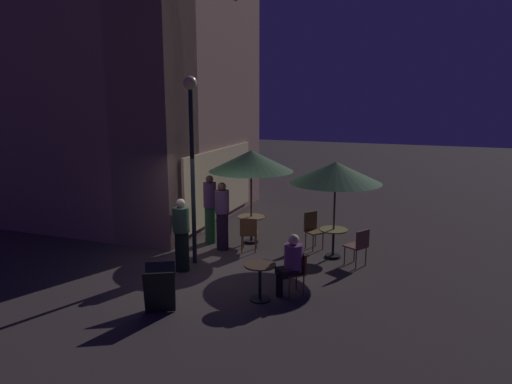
% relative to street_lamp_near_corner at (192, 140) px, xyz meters
% --- Properties ---
extents(ground_plane, '(60.00, 60.00, 0.00)m').
position_rel_street_lamp_near_corner_xyz_m(ground_plane, '(-0.37, -0.38, -2.92)').
color(ground_plane, '#393030').
extents(cafe_building, '(6.60, 7.07, 9.74)m').
position_rel_street_lamp_near_corner_xyz_m(cafe_building, '(2.59, 3.16, 1.94)').
color(cafe_building, '#9A7066').
rests_on(cafe_building, ground).
extents(street_lamp_near_corner, '(0.31, 0.31, 4.33)m').
position_rel_street_lamp_near_corner_xyz_m(street_lamp_near_corner, '(0.00, 0.00, 0.00)').
color(street_lamp_near_corner, black).
rests_on(street_lamp_near_corner, ground).
extents(menu_sandwich_board, '(0.82, 0.78, 0.85)m').
position_rel_street_lamp_near_corner_xyz_m(menu_sandwich_board, '(-2.53, -0.61, -2.49)').
color(menu_sandwich_board, black).
rests_on(menu_sandwich_board, ground).
extents(cafe_table_0, '(0.68, 0.68, 0.72)m').
position_rel_street_lamp_near_corner_xyz_m(cafe_table_0, '(1.52, -3.00, -2.42)').
color(cafe_table_0, black).
rests_on(cafe_table_0, ground).
extents(cafe_table_1, '(0.73, 0.73, 0.72)m').
position_rel_street_lamp_near_corner_xyz_m(cafe_table_1, '(1.95, -0.69, -2.40)').
color(cafe_table_1, black).
rests_on(cafe_table_1, ground).
extents(cafe_table_2, '(0.62, 0.62, 0.73)m').
position_rel_street_lamp_near_corner_xyz_m(cafe_table_2, '(-1.43, -2.17, -2.43)').
color(cafe_table_2, black).
rests_on(cafe_table_2, ground).
extents(patio_umbrella_0, '(2.20, 2.20, 2.37)m').
position_rel_street_lamp_near_corner_xyz_m(patio_umbrella_0, '(1.52, -3.00, -0.81)').
color(patio_umbrella_0, black).
rests_on(patio_umbrella_0, ground).
extents(patio_umbrella_1, '(2.23, 2.23, 2.50)m').
position_rel_street_lamp_near_corner_xyz_m(patio_umbrella_1, '(1.95, -0.69, -0.70)').
color(patio_umbrella_1, black).
rests_on(patio_umbrella_1, ground).
extents(cafe_chair_0, '(0.56, 0.56, 0.96)m').
position_rel_street_lamp_near_corner_xyz_m(cafe_chair_0, '(2.05, -2.35, -2.36)').
color(cafe_chair_0, brown).
rests_on(cafe_chair_0, ground).
extents(cafe_chair_1, '(0.59, 0.59, 0.89)m').
position_rel_street_lamp_near_corner_xyz_m(cafe_chair_1, '(1.11, -3.68, -2.38)').
color(cafe_chair_1, brown).
rests_on(cafe_chair_1, ground).
extents(cafe_chair_2, '(0.53, 0.53, 0.89)m').
position_rel_street_lamp_near_corner_xyz_m(cafe_chair_2, '(1.20, -0.91, -2.38)').
color(cafe_chair_2, brown).
rests_on(cafe_chair_2, ground).
extents(cafe_chair_3, '(0.56, 0.56, 0.85)m').
position_rel_street_lamp_near_corner_xyz_m(cafe_chair_3, '(-0.89, -2.75, -2.41)').
color(cafe_chair_3, '#53371C').
rests_on(cafe_chair_3, ground).
extents(patron_seated_0, '(0.54, 0.54, 1.25)m').
position_rel_street_lamp_near_corner_xyz_m(patron_seated_0, '(-0.98, -2.66, -2.21)').
color(patron_seated_0, black).
rests_on(patron_seated_0, ground).
extents(patron_standing_1, '(0.34, 0.34, 1.84)m').
position_rel_street_lamp_near_corner_xyz_m(patron_standing_1, '(1.55, 0.33, -1.99)').
color(patron_standing_1, '#23502C').
rests_on(patron_standing_1, ground).
extents(patron_standing_2, '(0.36, 0.36, 1.76)m').
position_rel_street_lamp_near_corner_xyz_m(patron_standing_2, '(1.15, -0.20, -2.04)').
color(patron_standing_2, black).
rests_on(patron_standing_2, ground).
extents(patron_standing_3, '(0.37, 0.37, 1.67)m').
position_rel_street_lamp_near_corner_xyz_m(patron_standing_3, '(-0.56, 0.02, -2.09)').
color(patron_standing_3, black).
rests_on(patron_standing_3, ground).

